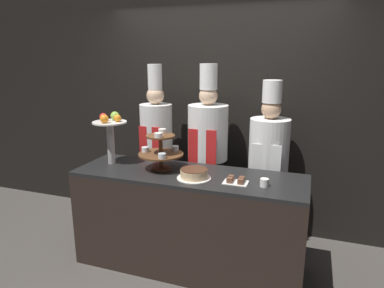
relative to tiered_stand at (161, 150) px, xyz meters
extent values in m
plane|color=#47423D|center=(0.28, -0.36, -1.11)|extent=(14.00, 14.00, 0.00)
cube|color=black|center=(0.28, 0.95, 0.29)|extent=(10.00, 0.06, 2.80)
cube|color=black|center=(0.28, -0.04, -0.67)|extent=(2.09, 0.66, 0.90)
cube|color=black|center=(0.28, -0.04, -0.20)|extent=(2.09, 0.66, 0.03)
cylinder|color=brown|center=(0.00, 0.00, -0.17)|extent=(0.19, 0.19, 0.02)
cylinder|color=brown|center=(0.00, 0.00, -0.02)|extent=(0.04, 0.04, 0.32)
cylinder|color=brown|center=(0.00, 0.00, -0.04)|extent=(0.42, 0.42, 0.02)
cylinder|color=brown|center=(0.00, 0.00, 0.13)|extent=(0.27, 0.27, 0.02)
cylinder|color=silver|center=(0.09, 0.14, -0.01)|extent=(0.07, 0.07, 0.04)
cylinder|color=beige|center=(0.09, 0.14, -0.01)|extent=(0.06, 0.06, 0.03)
cylinder|color=silver|center=(-0.16, 0.01, -0.01)|extent=(0.07, 0.07, 0.04)
cylinder|color=green|center=(-0.16, 0.01, -0.01)|extent=(0.06, 0.06, 0.03)
cylinder|color=silver|center=(0.08, -0.14, -0.01)|extent=(0.07, 0.07, 0.04)
cylinder|color=gold|center=(0.08, -0.14, -0.01)|extent=(0.06, 0.06, 0.03)
cylinder|color=white|center=(-0.02, 0.09, 0.16)|extent=(0.07, 0.07, 0.04)
cylinder|color=white|center=(0.02, -0.09, 0.16)|extent=(0.07, 0.07, 0.04)
cylinder|color=#B2ADA8|center=(-0.54, 0.00, 0.02)|extent=(0.07, 0.07, 0.40)
cylinder|color=white|center=(-0.54, 0.00, 0.23)|extent=(0.33, 0.33, 0.01)
sphere|color=orange|center=(-0.46, 0.02, 0.27)|extent=(0.07, 0.07, 0.07)
sphere|color=#84B742|center=(-0.52, 0.08, 0.28)|extent=(0.09, 0.09, 0.09)
sphere|color=red|center=(-0.61, 0.02, 0.27)|extent=(0.08, 0.08, 0.08)
sphere|color=orange|center=(-0.54, -0.08, 0.28)|extent=(0.08, 0.08, 0.08)
cylinder|color=white|center=(0.37, -0.14, -0.18)|extent=(0.30, 0.30, 0.01)
cylinder|color=#E0BC89|center=(0.37, -0.14, -0.14)|extent=(0.24, 0.24, 0.07)
cylinder|color=#472819|center=(0.37, -0.14, -0.10)|extent=(0.23, 0.23, 0.01)
cylinder|color=white|center=(0.97, -0.14, -0.15)|extent=(0.07, 0.07, 0.07)
cube|color=white|center=(0.74, -0.13, -0.18)|extent=(0.20, 0.15, 0.01)
cube|color=brown|center=(0.69, -0.16, -0.15)|extent=(0.04, 0.04, 0.04)
cube|color=brown|center=(0.78, -0.16, -0.15)|extent=(0.04, 0.04, 0.04)
cube|color=brown|center=(0.69, -0.10, -0.15)|extent=(0.04, 0.04, 0.04)
cube|color=brown|center=(0.78, -0.10, -0.15)|extent=(0.04, 0.04, 0.04)
cube|color=#28282D|center=(-0.31, 0.57, -0.67)|extent=(0.26, 0.15, 0.89)
cylinder|color=white|center=(-0.31, 0.57, 0.06)|extent=(0.35, 0.35, 0.57)
cube|color=red|center=(-0.31, 0.40, -0.06)|extent=(0.25, 0.01, 0.36)
sphere|color=#DBB28E|center=(-0.31, 0.57, 0.44)|extent=(0.19, 0.19, 0.19)
cylinder|color=white|center=(-0.31, 0.57, 0.63)|extent=(0.15, 0.15, 0.27)
cube|color=black|center=(0.29, 0.57, -0.66)|extent=(0.31, 0.17, 0.90)
cylinder|color=white|center=(0.29, 0.57, 0.07)|extent=(0.42, 0.42, 0.58)
cube|color=red|center=(0.29, 0.37, -0.04)|extent=(0.29, 0.01, 0.37)
sphere|color=#DBB28E|center=(0.29, 0.57, 0.45)|extent=(0.19, 0.19, 0.19)
cylinder|color=white|center=(0.29, 0.57, 0.64)|extent=(0.18, 0.18, 0.26)
cube|color=#28282D|center=(0.92, 0.57, -0.71)|extent=(0.30, 0.16, 0.80)
cylinder|color=white|center=(0.92, 0.57, -0.03)|extent=(0.39, 0.39, 0.57)
cube|color=white|center=(0.92, 0.38, -0.14)|extent=(0.28, 0.01, 0.36)
sphere|color=tan|center=(0.92, 0.57, 0.35)|extent=(0.19, 0.19, 0.19)
cylinder|color=white|center=(0.92, 0.57, 0.52)|extent=(0.18, 0.18, 0.22)
camera|label=1|loc=(1.28, -2.78, 0.83)|focal=32.00mm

